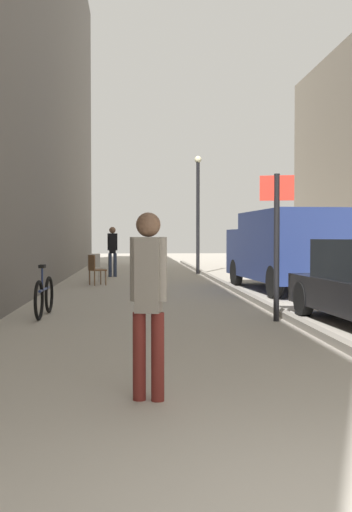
% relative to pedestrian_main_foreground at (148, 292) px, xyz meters
% --- Properties ---
extents(ground_plane, '(80.00, 80.00, 0.00)m').
position_rel_pedestrian_main_foreground_xyz_m(ground_plane, '(1.06, 9.05, -0.99)').
color(ground_plane, '#A8A093').
extents(kerb_strip, '(0.16, 40.00, 0.12)m').
position_rel_pedestrian_main_foreground_xyz_m(kerb_strip, '(2.64, 9.05, -0.93)').
color(kerb_strip, gray).
rests_on(kerb_strip, ground_plane).
extents(pedestrian_main_foreground, '(0.33, 0.24, 1.71)m').
position_rel_pedestrian_main_foreground_xyz_m(pedestrian_main_foreground, '(0.00, 0.00, 0.00)').
color(pedestrian_main_foreground, maroon).
rests_on(pedestrian_main_foreground, ground_plane).
extents(pedestrian_mid_block, '(0.37, 0.24, 1.87)m').
position_rel_pedestrian_main_foreground_xyz_m(pedestrian_mid_block, '(-0.92, 17.07, 0.09)').
color(pedestrian_mid_block, '#2D3851').
rests_on(pedestrian_mid_block, ground_plane).
extents(delivery_van, '(2.34, 5.69, 2.18)m').
position_rel_pedestrian_main_foreground_xyz_m(delivery_van, '(4.04, 10.80, 0.20)').
color(delivery_van, navy).
rests_on(delivery_van, ground_plane).
extents(street_sign_post, '(0.59, 0.18, 2.60)m').
position_rel_pedestrian_main_foreground_xyz_m(street_sign_post, '(2.38, 4.96, 0.56)').
color(street_sign_post, black).
rests_on(street_sign_post, ground_plane).
extents(lamp_post, '(0.28, 0.28, 4.76)m').
position_rel_pedestrian_main_foreground_xyz_m(lamp_post, '(2.47, 18.64, 1.73)').
color(lamp_post, black).
rests_on(lamp_post, ground_plane).
extents(bicycle_leaning, '(0.12, 1.77, 0.98)m').
position_rel_pedestrian_main_foreground_xyz_m(bicycle_leaning, '(-1.81, 5.88, -0.61)').
color(bicycle_leaning, black).
rests_on(bicycle_leaning, ground_plane).
extents(cafe_chair_near_window, '(0.59, 0.59, 0.94)m').
position_rel_pedestrian_main_foreground_xyz_m(cafe_chair_near_window, '(-1.32, 13.10, -0.44)').
color(cafe_chair_near_window, brown).
rests_on(cafe_chair_near_window, ground_plane).
extents(cafe_chair_by_doorway, '(0.60, 0.60, 0.94)m').
position_rel_pedestrian_main_foreground_xyz_m(cafe_chair_by_doorway, '(-1.39, 14.35, -0.44)').
color(cafe_chair_by_doorway, '#B7B2A8').
rests_on(cafe_chair_by_doorway, ground_plane).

